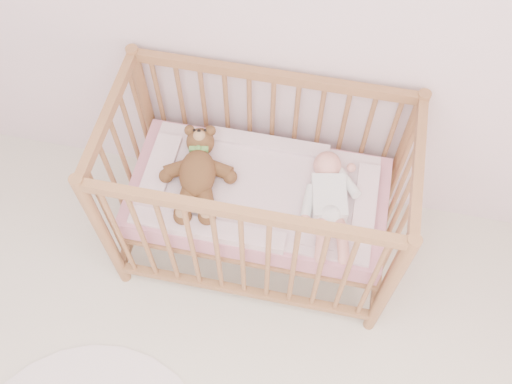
# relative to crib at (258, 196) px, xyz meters

# --- Properties ---
(crib) EXTENTS (1.36, 0.76, 1.00)m
(crib) POSITION_rel_crib_xyz_m (0.00, 0.00, 0.00)
(crib) COLOR #9D6A42
(crib) RESTS_ON floor
(mattress) EXTENTS (1.22, 0.62, 0.13)m
(mattress) POSITION_rel_crib_xyz_m (0.00, 0.00, -0.01)
(mattress) COLOR pink
(mattress) RESTS_ON crib
(blanket) EXTENTS (1.10, 0.58, 0.06)m
(blanket) POSITION_rel_crib_xyz_m (0.00, 0.00, 0.06)
(blanket) COLOR pink
(blanket) RESTS_ON mattress
(baby) EXTENTS (0.39, 0.63, 0.14)m
(baby) POSITION_rel_crib_xyz_m (0.33, -0.02, 0.14)
(baby) COLOR white
(baby) RESTS_ON blanket
(teddy_bear) EXTENTS (0.47, 0.60, 0.15)m
(teddy_bear) POSITION_rel_crib_xyz_m (-0.28, -0.02, 0.15)
(teddy_bear) COLOR brown
(teddy_bear) RESTS_ON blanket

